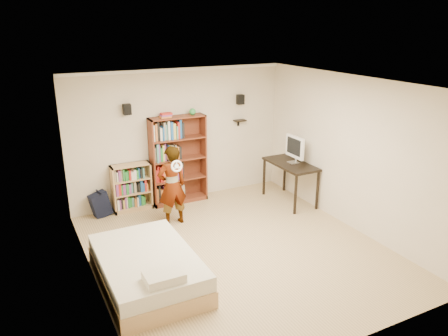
# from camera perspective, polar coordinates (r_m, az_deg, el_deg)

# --- Properties ---
(ground) EXTENTS (4.50, 5.00, 0.01)m
(ground) POSITION_cam_1_polar(r_m,az_deg,el_deg) (7.26, 1.79, -10.64)
(ground) COLOR tan
(ground) RESTS_ON ground
(room_shell) EXTENTS (4.52, 5.02, 2.71)m
(room_shell) POSITION_cam_1_polar(r_m,az_deg,el_deg) (6.58, 1.94, 2.85)
(room_shell) COLOR beige
(room_shell) RESTS_ON ground
(crown_molding) EXTENTS (4.50, 5.00, 0.06)m
(crown_molding) POSITION_cam_1_polar(r_m,az_deg,el_deg) (6.40, 2.03, 10.71)
(crown_molding) COLOR white
(crown_molding) RESTS_ON room_shell
(speaker_left) EXTENTS (0.14, 0.12, 0.20)m
(speaker_left) POSITION_cam_1_polar(r_m,az_deg,el_deg) (8.34, -12.55, 7.48)
(speaker_left) COLOR black
(speaker_left) RESTS_ON room_shell
(speaker_right) EXTENTS (0.14, 0.12, 0.20)m
(speaker_right) POSITION_cam_1_polar(r_m,az_deg,el_deg) (9.22, 2.16, 8.94)
(speaker_right) COLOR black
(speaker_right) RESTS_ON room_shell
(wall_shelf) EXTENTS (0.25, 0.16, 0.02)m
(wall_shelf) POSITION_cam_1_polar(r_m,az_deg,el_deg) (9.32, 2.09, 6.22)
(wall_shelf) COLOR black
(wall_shelf) RESTS_ON room_shell
(tall_bookshelf) EXTENTS (1.13, 0.33, 1.79)m
(tall_bookshelf) POSITION_cam_1_polar(r_m,az_deg,el_deg) (8.83, -5.97, 1.03)
(tall_bookshelf) COLOR brown
(tall_bookshelf) RESTS_ON ground
(low_bookshelf) EXTENTS (0.75, 0.28, 0.94)m
(low_bookshelf) POSITION_cam_1_polar(r_m,az_deg,el_deg) (8.71, -11.97, -2.48)
(low_bookshelf) COLOR tan
(low_bookshelf) RESTS_ON ground
(computer_desk) EXTENTS (0.61, 1.23, 0.84)m
(computer_desk) POSITION_cam_1_polar(r_m,az_deg,el_deg) (9.04, 8.58, -1.87)
(computer_desk) COLOR black
(computer_desk) RESTS_ON ground
(imac) EXTENTS (0.12, 0.55, 0.55)m
(imac) POSITION_cam_1_polar(r_m,az_deg,el_deg) (8.85, 9.11, 2.38)
(imac) COLOR white
(imac) RESTS_ON computer_desk
(daybed) EXTENTS (1.28, 1.96, 0.58)m
(daybed) POSITION_cam_1_polar(r_m,az_deg,el_deg) (6.39, -10.00, -12.37)
(daybed) COLOR beige
(daybed) RESTS_ON ground
(person) EXTENTS (0.57, 0.40, 1.48)m
(person) POSITION_cam_1_polar(r_m,az_deg,el_deg) (7.90, -6.81, -2.32)
(person) COLOR black
(person) RESTS_ON ground
(wii_wheel) EXTENTS (0.21, 0.08, 0.21)m
(wii_wheel) POSITION_cam_1_polar(r_m,az_deg,el_deg) (7.51, -6.20, 0.24)
(wii_wheel) COLOR white
(wii_wheel) RESTS_ON person
(navy_bag) EXTENTS (0.41, 0.31, 0.50)m
(navy_bag) POSITION_cam_1_polar(r_m,az_deg,el_deg) (8.65, -15.86, -4.55)
(navy_bag) COLOR black
(navy_bag) RESTS_ON ground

